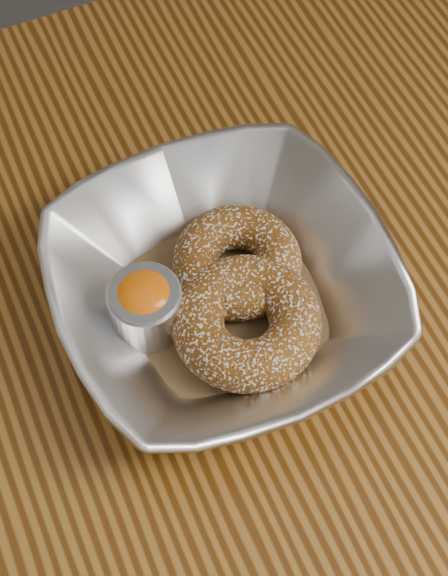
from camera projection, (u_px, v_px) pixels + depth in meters
name	position (u px, v px, depth m)	size (l,w,h in m)	color
table	(216.00, 467.00, 0.66)	(1.20, 0.80, 0.75)	brown
serving_bowl	(224.00, 290.00, 0.59)	(0.23, 0.23, 0.06)	silver
parchment	(224.00, 303.00, 0.61)	(0.14, 0.14, 0.00)	brown
donut_back	(237.00, 262.00, 0.61)	(0.09, 0.09, 0.03)	brown
donut_front	(247.00, 322.00, 0.58)	(0.10, 0.10, 0.04)	brown
ramekin	(146.00, 306.00, 0.58)	(0.05, 0.05, 0.05)	silver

